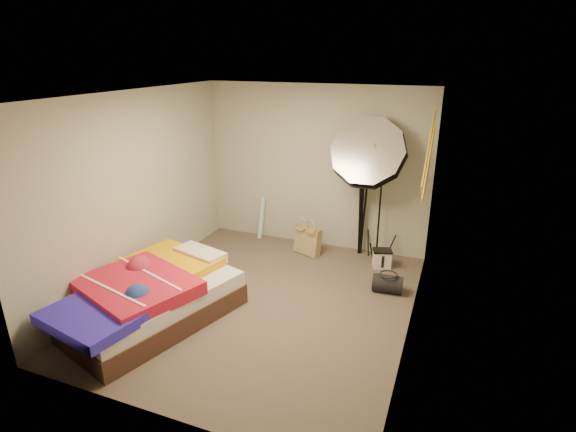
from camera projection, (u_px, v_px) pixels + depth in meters
The scene contains 15 objects.
floor at pixel (263, 302), 5.57m from camera, with size 4.00×4.00×0.00m, color brown.
ceiling at pixel (258, 95), 4.71m from camera, with size 4.00×4.00×0.00m, color silver.
wall_back at pixel (315, 168), 6.89m from camera, with size 3.50×3.50×0.00m, color #9AA190.
wall_front at pixel (151, 287), 3.39m from camera, with size 3.50×3.50×0.00m, color #9AA190.
wall_left at pixel (136, 191), 5.74m from camera, with size 4.00×4.00×0.00m, color #9AA190.
wall_right at pixel (418, 227), 4.54m from camera, with size 4.00×4.00×0.00m, color #9AA190.
tote_bag at pixel (308, 241), 6.85m from camera, with size 0.43×0.13×0.43m, color tan.
wrapping_roll at pixel (261, 218), 7.42m from camera, with size 0.08×0.08×0.68m, color #5CA8C6.
camera_case at pixel (382, 259), 6.44m from camera, with size 0.25×0.18×0.25m, color silver.
duffel_bag at pixel (388, 284), 5.78m from camera, with size 0.23×0.23×0.38m, color black.
wall_stripe_upper at pixel (429, 148), 4.84m from camera, with size 0.02×1.10×0.10m, color gold.
wall_stripe_lower at pixel (429, 161), 5.12m from camera, with size 0.02×1.10×0.10m, color gold.
bed at pixel (147, 296), 5.16m from camera, with size 1.86×2.33×0.57m.
photo_umbrella at pixel (369, 154), 6.16m from camera, with size 1.29×0.97×2.23m.
camera_tripod at pixel (362, 207), 6.68m from camera, with size 0.07×0.07×1.30m.
Camera 1 is at (2.06, -4.42, 2.92)m, focal length 28.00 mm.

